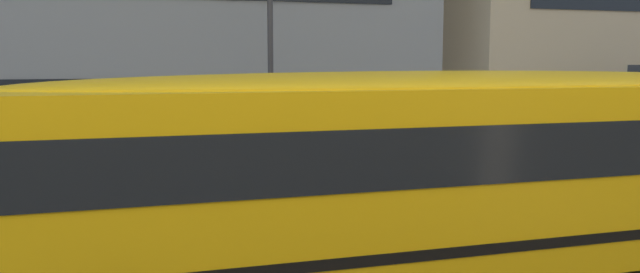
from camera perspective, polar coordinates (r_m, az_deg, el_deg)
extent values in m
plane|color=#54514F|center=(11.52, 21.85, -8.48)|extent=(400.00, 400.00, 0.00)
cube|color=gray|center=(17.93, 6.44, -2.72)|extent=(120.00, 3.00, 0.01)
cube|color=silver|center=(11.52, 21.85, -8.47)|extent=(110.00, 0.16, 0.01)
cube|color=yellow|center=(8.13, 10.99, -3.06)|extent=(10.71, 2.48, 2.14)
cube|color=black|center=(8.08, 11.05, -0.37)|extent=(10.07, 2.51, 0.62)
cube|color=black|center=(8.26, 10.90, -7.39)|extent=(10.73, 2.51, 0.12)
ellipsoid|color=yellow|center=(8.03, 11.16, 4.49)|extent=(10.28, 2.28, 0.35)
cylinder|color=red|center=(8.58, -14.43, -3.37)|extent=(0.43, 0.43, 0.03)
cylinder|color=black|center=(8.62, -18.51, -10.04)|extent=(0.97, 0.28, 0.97)
cylinder|color=black|center=(11.68, 25.89, -6.01)|extent=(0.97, 0.28, 0.97)
cylinder|color=#38383D|center=(15.91, -4.41, 7.85)|extent=(0.14, 0.14, 6.50)
cube|color=black|center=(17.77, -21.14, 3.00)|extent=(17.80, 0.04, 1.10)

